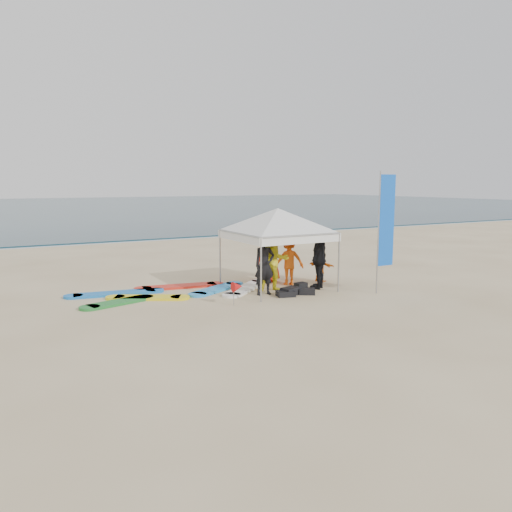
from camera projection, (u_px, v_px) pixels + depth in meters
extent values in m
plane|color=beige|center=(322.00, 317.00, 12.11)|extent=(120.00, 120.00, 0.00)
cube|color=#0C2633|center=(44.00, 208.00, 64.11)|extent=(160.00, 84.00, 0.08)
cube|color=silver|center=(128.00, 241.00, 27.89)|extent=(160.00, 1.20, 0.01)
imported|color=black|center=(264.00, 265.00, 14.44)|extent=(0.64, 0.43, 1.74)
imported|color=yellow|center=(274.00, 261.00, 14.89)|extent=(1.04, 0.88, 1.87)
imported|color=orange|center=(289.00, 260.00, 15.90)|extent=(1.14, 0.84, 1.57)
imported|color=black|center=(319.00, 259.00, 15.28)|extent=(1.15, 1.02, 1.87)
imported|color=#FF2E16|center=(269.00, 254.00, 16.31)|extent=(1.04, 0.82, 1.87)
imported|color=orange|center=(320.00, 266.00, 16.47)|extent=(0.63, 0.96, 0.99)
cylinder|color=#A5A5A8|center=(220.00, 258.00, 15.82)|extent=(0.05, 0.05, 1.77)
cylinder|color=#A5A5A8|center=(290.00, 252.00, 17.09)|extent=(0.05, 0.05, 1.77)
cylinder|color=#A5A5A8|center=(261.00, 270.00, 13.52)|extent=(0.05, 0.05, 1.77)
cylinder|color=#A5A5A8|center=(339.00, 263.00, 14.79)|extent=(0.05, 0.05, 1.77)
cube|color=white|center=(302.00, 240.00, 14.05)|extent=(2.75, 0.02, 0.24)
cube|color=white|center=(257.00, 232.00, 16.34)|extent=(2.75, 0.02, 0.24)
cube|color=white|center=(239.00, 238.00, 14.56)|extent=(0.02, 2.75, 0.24)
cube|color=white|center=(313.00, 233.00, 15.83)|extent=(0.02, 2.75, 0.24)
pyramid|color=white|center=(278.00, 208.00, 15.07)|extent=(3.75, 3.75, 0.71)
cylinder|color=#A5A5A8|center=(378.00, 233.00, 14.45)|extent=(0.04, 0.04, 3.58)
cube|color=blue|center=(387.00, 221.00, 14.54)|extent=(0.56, 0.03, 2.66)
cylinder|color=#A5A5A8|center=(234.00, 294.00, 13.24)|extent=(0.02, 0.02, 0.60)
cone|color=red|center=(238.00, 287.00, 13.27)|extent=(0.28, 0.28, 0.28)
cube|color=black|center=(291.00, 291.00, 14.51)|extent=(0.64, 0.50, 0.22)
cube|color=black|center=(307.00, 291.00, 14.58)|extent=(0.55, 0.50, 0.18)
cube|color=black|center=(286.00, 294.00, 14.34)|extent=(0.58, 0.51, 0.16)
cube|color=black|center=(301.00, 286.00, 15.31)|extent=(0.39, 0.30, 0.20)
cube|color=#20782D|center=(118.00, 303.00, 13.45)|extent=(1.71, 0.97, 0.07)
cube|color=blue|center=(115.00, 293.00, 14.55)|extent=(2.36, 0.90, 0.07)
cube|color=yellow|center=(148.00, 298.00, 14.03)|extent=(1.86, 1.35, 0.07)
cube|color=#2B92E6|center=(217.00, 289.00, 15.17)|extent=(1.89, 1.36, 0.07)
cube|color=white|center=(247.00, 288.00, 15.32)|extent=(2.05, 1.80, 0.07)
cube|color=red|center=(180.00, 286.00, 15.55)|extent=(2.33, 0.92, 0.07)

